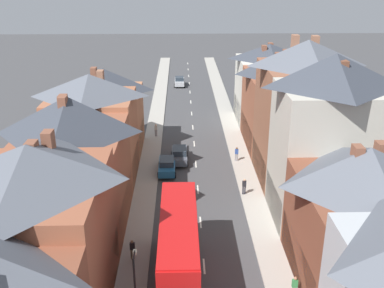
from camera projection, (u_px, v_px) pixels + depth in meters
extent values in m
cube|color=#A8A399|center=(153.00, 138.00, 56.61)|extent=(2.20, 104.00, 0.14)
cube|color=#A8A399|center=(234.00, 137.00, 56.85)|extent=(2.20, 104.00, 0.14)
cube|color=silver|center=(204.00, 266.00, 32.63)|extent=(0.14, 1.80, 0.01)
cube|color=silver|center=(201.00, 222.00, 38.20)|extent=(0.14, 1.80, 0.01)
cube|color=silver|center=(198.00, 189.00, 43.76)|extent=(0.14, 1.80, 0.01)
cube|color=silver|center=(196.00, 164.00, 49.33)|extent=(0.14, 1.80, 0.01)
cube|color=silver|center=(194.00, 144.00, 54.90)|extent=(0.14, 1.80, 0.01)
cube|color=silver|center=(193.00, 127.00, 60.46)|extent=(0.14, 1.80, 0.01)
cube|color=silver|center=(192.00, 114.00, 66.03)|extent=(0.14, 1.80, 0.01)
cube|color=silver|center=(191.00, 102.00, 71.60)|extent=(0.14, 1.80, 0.01)
cube|color=silver|center=(190.00, 92.00, 77.17)|extent=(0.14, 1.80, 0.01)
cube|color=silver|center=(189.00, 83.00, 82.73)|extent=(0.14, 1.80, 0.01)
cube|color=silver|center=(189.00, 76.00, 88.30)|extent=(0.14, 1.80, 0.01)
cube|color=silver|center=(188.00, 69.00, 93.87)|extent=(0.14, 1.80, 0.01)
cube|color=silver|center=(188.00, 63.00, 99.44)|extent=(0.14, 1.80, 0.01)
cube|color=#935138|center=(40.00, 247.00, 27.17)|extent=(8.00, 9.73, 9.02)
cube|color=#1E5133|center=(109.00, 285.00, 28.35)|extent=(0.12, 8.95, 3.20)
pyramid|color=#565B66|center=(27.00, 163.00, 25.09)|extent=(8.00, 9.73, 2.17)
cube|color=brown|center=(48.00, 141.00, 26.60)|extent=(0.60, 0.90, 1.19)
cube|color=brown|center=(32.00, 150.00, 25.52)|extent=(0.60, 0.90, 0.99)
cube|color=#935138|center=(75.00, 180.00, 36.35)|extent=(8.00, 9.78, 8.31)
cube|color=black|center=(126.00, 207.00, 37.40)|extent=(0.12, 9.00, 3.20)
pyramid|color=#383D47|center=(68.00, 115.00, 34.27)|extent=(8.00, 9.78, 2.87)
cube|color=brown|center=(63.00, 107.00, 33.43)|extent=(0.60, 0.90, 1.60)
cube|color=brown|center=(63.00, 104.00, 34.46)|extent=(0.60, 0.90, 1.40)
cube|color=#A36042|center=(94.00, 139.00, 44.26)|extent=(8.00, 7.45, 8.76)
cube|color=black|center=(135.00, 164.00, 45.39)|extent=(0.12, 6.85, 3.20)
pyramid|color=#565B66|center=(89.00, 85.00, 42.23)|extent=(8.00, 7.45, 2.14)
cube|color=#99664C|center=(100.00, 77.00, 42.86)|extent=(0.60, 0.90, 1.21)
cube|color=#B2704C|center=(106.00, 121.00, 51.69)|extent=(8.00, 7.97, 7.28)
cube|color=#1E5133|center=(141.00, 137.00, 52.55)|extent=(0.12, 7.34, 3.20)
pyramid|color=#383D47|center=(103.00, 79.00, 49.88)|extent=(8.00, 7.97, 2.49)
cube|color=brown|center=(94.00, 75.00, 48.50)|extent=(0.60, 0.90, 1.59)
cube|color=brown|center=(358.00, 235.00, 30.01)|extent=(8.00, 9.36, 7.23)
cube|color=navy|center=(297.00, 260.00, 30.67)|extent=(0.12, 8.61, 3.20)
pyramid|color=#565B66|center=(369.00, 167.00, 28.17)|extent=(8.00, 9.36, 2.68)
cube|color=brown|center=(380.00, 151.00, 29.05)|extent=(0.60, 0.90, 1.21)
cube|color=brown|center=(357.00, 156.00, 28.12)|extent=(0.60, 0.90, 1.36)
cube|color=#BCB7A8|center=(325.00, 156.00, 36.80)|extent=(8.00, 7.02, 11.57)
cube|color=navy|center=(274.00, 202.00, 38.26)|extent=(0.12, 6.45, 3.20)
pyramid|color=#383D47|center=(335.00, 71.00, 34.15)|extent=(8.00, 7.02, 2.65)
cube|color=brown|center=(343.00, 66.00, 33.40)|extent=(0.60, 0.90, 0.90)
cube|color=brown|center=(301.00, 125.00, 43.96)|extent=(8.00, 8.43, 11.62)
cube|color=#1E5133|center=(259.00, 164.00, 45.43)|extent=(0.12, 7.76, 3.20)
pyramid|color=#565B66|center=(308.00, 53.00, 41.34)|extent=(8.00, 8.43, 2.42)
cube|color=#99664C|center=(295.00, 43.00, 42.22)|extent=(0.60, 0.90, 1.46)
cube|color=#99664C|center=(315.00, 43.00, 41.89)|extent=(0.60, 0.90, 1.44)
cube|color=#935138|center=(280.00, 110.00, 53.03)|extent=(8.00, 9.97, 8.72)
cube|color=black|center=(246.00, 133.00, 53.97)|extent=(0.12, 9.17, 3.20)
pyramid|color=#383D47|center=(284.00, 62.00, 50.90)|extent=(8.00, 9.97, 2.74)
cube|color=brown|center=(278.00, 58.00, 50.13)|extent=(0.60, 0.90, 1.20)
cube|color=brown|center=(285.00, 56.00, 50.29)|extent=(0.60, 0.90, 1.50)
cube|color=beige|center=(267.00, 91.00, 61.16)|extent=(8.00, 7.58, 8.80)
cube|color=navy|center=(238.00, 111.00, 62.11)|extent=(0.12, 6.98, 3.20)
pyramid|color=#383D47|center=(270.00, 51.00, 59.17)|extent=(8.00, 7.58, 1.93)
cube|color=brown|center=(264.00, 49.00, 58.31)|extent=(0.60, 0.90, 0.90)
cube|color=brown|center=(270.00, 46.00, 59.81)|extent=(0.60, 0.90, 0.96)
cube|color=red|center=(179.00, 266.00, 30.04)|extent=(2.44, 10.80, 2.50)
cube|color=red|center=(179.00, 235.00, 29.15)|extent=(2.44, 10.58, 2.30)
cube|color=red|center=(178.00, 219.00, 28.70)|extent=(2.39, 10.37, 0.10)
cube|color=#28333D|center=(179.00, 221.00, 34.93)|extent=(2.20, 0.10, 1.20)
cube|color=#28333D|center=(179.00, 195.00, 34.08)|extent=(2.20, 0.10, 1.10)
cube|color=#28333D|center=(161.00, 263.00, 29.92)|extent=(0.06, 9.18, 0.90)
cube|color=#28333D|center=(160.00, 234.00, 29.08)|extent=(0.06, 9.18, 0.90)
cube|color=yellow|center=(179.00, 185.00, 33.78)|extent=(1.34, 0.08, 0.32)
cylinder|color=black|center=(163.00, 251.00, 33.55)|extent=(0.30, 1.00, 1.00)
cylinder|color=black|center=(196.00, 250.00, 33.61)|extent=(0.30, 1.00, 1.00)
cube|color=#4C515B|center=(179.00, 156.00, 49.78)|extent=(1.70, 4.35, 0.77)
cube|color=#28333D|center=(179.00, 151.00, 49.32)|extent=(1.46, 2.18, 0.60)
cylinder|color=black|center=(172.00, 154.00, 51.15)|extent=(0.20, 0.62, 0.62)
cylinder|color=black|center=(187.00, 154.00, 51.19)|extent=(0.20, 0.62, 0.62)
cylinder|color=black|center=(172.00, 164.00, 48.65)|extent=(0.20, 0.62, 0.62)
cylinder|color=black|center=(187.00, 164.00, 48.69)|extent=(0.20, 0.62, 0.62)
cube|color=#236093|center=(167.00, 166.00, 47.11)|extent=(1.70, 4.17, 0.76)
cube|color=#28333D|center=(167.00, 161.00, 46.67)|extent=(1.46, 2.09, 0.60)
cylinder|color=black|center=(160.00, 165.00, 48.43)|extent=(0.20, 0.62, 0.62)
cylinder|color=black|center=(175.00, 165.00, 48.47)|extent=(0.20, 0.62, 0.62)
cylinder|color=black|center=(158.00, 175.00, 46.03)|extent=(0.20, 0.62, 0.62)
cylinder|color=black|center=(175.00, 175.00, 46.08)|extent=(0.20, 0.62, 0.62)
cube|color=#B7BABF|center=(179.00, 82.00, 80.77)|extent=(1.70, 3.83, 0.79)
cube|color=#28333D|center=(179.00, 79.00, 80.34)|extent=(1.46, 1.92, 0.60)
cylinder|color=black|center=(175.00, 83.00, 82.00)|extent=(0.20, 0.62, 0.62)
cylinder|color=black|center=(184.00, 83.00, 82.04)|extent=(0.20, 0.62, 0.62)
cylinder|color=black|center=(175.00, 86.00, 79.80)|extent=(0.20, 0.62, 0.62)
cylinder|color=black|center=(184.00, 86.00, 79.84)|extent=(0.20, 0.62, 0.62)
cube|color=#338447|center=(295.00, 283.00, 29.00)|extent=(0.36, 0.22, 0.54)
sphere|color=#9E7051|center=(295.00, 278.00, 28.86)|extent=(0.22, 0.22, 0.22)
cylinder|color=brown|center=(131.00, 254.00, 33.07)|extent=(0.14, 0.14, 0.84)
cylinder|color=brown|center=(134.00, 254.00, 33.08)|extent=(0.14, 0.14, 0.84)
cube|color=black|center=(132.00, 246.00, 32.82)|extent=(0.36, 0.22, 0.54)
sphere|color=#9E7051|center=(132.00, 242.00, 32.67)|extent=(0.22, 0.22, 0.22)
cylinder|color=#23232D|center=(243.00, 190.00, 42.44)|extent=(0.14, 0.14, 0.84)
cylinder|color=#23232D|center=(245.00, 190.00, 42.44)|extent=(0.14, 0.14, 0.84)
cube|color=black|center=(244.00, 184.00, 42.19)|extent=(0.36, 0.22, 0.54)
sphere|color=tan|center=(244.00, 180.00, 42.04)|extent=(0.22, 0.22, 0.22)
cylinder|color=gray|center=(236.00, 157.00, 49.68)|extent=(0.14, 0.14, 0.84)
cylinder|color=gray|center=(237.00, 157.00, 49.68)|extent=(0.14, 0.14, 0.84)
cube|color=#2D4C9E|center=(237.00, 152.00, 49.42)|extent=(0.36, 0.22, 0.54)
sphere|color=brown|center=(237.00, 148.00, 49.28)|extent=(0.22, 0.22, 0.22)
cylinder|color=gray|center=(155.00, 133.00, 56.85)|extent=(0.14, 0.14, 0.84)
cylinder|color=gray|center=(157.00, 133.00, 56.85)|extent=(0.14, 0.14, 0.84)
cube|color=silver|center=(156.00, 128.00, 56.59)|extent=(0.36, 0.22, 0.54)
sphere|color=beige|center=(156.00, 125.00, 56.45)|extent=(0.22, 0.22, 0.22)
cylinder|color=black|center=(134.00, 256.00, 24.87)|extent=(0.08, 0.90, 0.08)
cube|color=beige|center=(135.00, 252.00, 25.32)|extent=(0.20, 0.32, 0.20)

